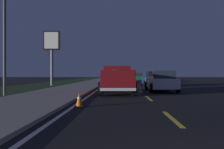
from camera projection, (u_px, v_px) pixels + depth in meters
The scene contains 13 objects.
ground at pixel (133, 84), 28.82m from camera, with size 144.00×144.00×0.00m, color black.
sidewalk_shoulder at pixel (87, 84), 29.03m from camera, with size 108.00×4.00×0.12m, color gray.
grass_verge at pixel (48, 84), 29.22m from camera, with size 108.00×6.00×0.01m, color #1E3819.
lane_markings at pixel (113, 84), 30.63m from camera, with size 108.00×3.54×0.01m.
pickup_truck at pixel (117, 79), 15.48m from camera, with size 5.49×2.40×1.87m.
sedan_green at pixel (137, 77), 41.70m from camera, with size 4.45×2.10×1.54m.
sedan_blue at pixel (152, 79), 24.54m from camera, with size 4.43×2.07×1.54m.
sedan_tan at pixel (118, 78), 31.78m from camera, with size 4.40×2.02×1.54m.
sedan_white at pixel (161, 81), 17.36m from camera, with size 4.42×2.06×1.54m.
gas_price_sign at pixel (52, 45), 26.26m from camera, with size 0.27×1.90×6.25m.
street_light_near at pixel (10, 23), 13.73m from camera, with size 0.36×1.97×7.11m.
bare_tree_far at pixel (52, 61), 31.03m from camera, with size 0.94×1.28×5.97m.
traffic_cone_near at pixel (79, 100), 9.08m from camera, with size 0.36×0.36×0.58m.
Camera 1 is at (-1.89, 1.51, 1.30)m, focal length 36.91 mm.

